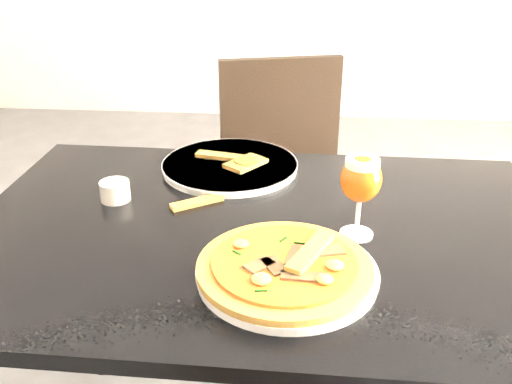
# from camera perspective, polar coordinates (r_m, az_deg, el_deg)

# --- Properties ---
(dining_table) EXTENTS (1.22, 0.82, 0.75)m
(dining_table) POSITION_cam_1_polar(r_m,az_deg,el_deg) (1.20, 0.60, -7.24)
(dining_table) COLOR black
(dining_table) RESTS_ON ground
(chair_far) EXTENTS (0.51, 0.51, 0.91)m
(chair_far) POSITION_cam_1_polar(r_m,az_deg,el_deg) (1.87, 3.07, 0.13)
(chair_far) COLOR black
(chair_far) RESTS_ON ground
(plate_main) EXTENTS (0.41, 0.41, 0.02)m
(plate_main) POSITION_cam_1_polar(r_m,az_deg,el_deg) (1.00, 3.12, -8.10)
(plate_main) COLOR white
(plate_main) RESTS_ON dining_table
(pizza) EXTENTS (0.30, 0.30, 0.03)m
(pizza) POSITION_cam_1_polar(r_m,az_deg,el_deg) (0.98, 2.89, -7.33)
(pizza) COLOR #9D6226
(pizza) RESTS_ON plate_main
(plate_second) EXTENTS (0.36, 0.36, 0.02)m
(plate_second) POSITION_cam_1_polar(r_m,az_deg,el_deg) (1.41, -2.62, 2.63)
(plate_second) COLOR white
(plate_second) RESTS_ON dining_table
(crust_scraps) EXTENTS (0.19, 0.13, 0.01)m
(crust_scraps) POSITION_cam_1_polar(r_m,az_deg,el_deg) (1.40, -1.93, 3.17)
(crust_scraps) COLOR #9D6226
(crust_scraps) RESTS_ON plate_second
(loose_crust) EXTENTS (0.11, 0.09, 0.01)m
(loose_crust) POSITION_cam_1_polar(r_m,az_deg,el_deg) (1.24, -5.92, -1.00)
(loose_crust) COLOR #9D6226
(loose_crust) RESTS_ON dining_table
(sauce_cup) EXTENTS (0.07, 0.07, 0.04)m
(sauce_cup) POSITION_cam_1_polar(r_m,az_deg,el_deg) (1.28, -13.93, 0.19)
(sauce_cup) COLOR beige
(sauce_cup) RESTS_ON dining_table
(beer_glass) EXTENTS (0.08, 0.08, 0.17)m
(beer_glass) POSITION_cam_1_polar(r_m,az_deg,el_deg) (1.09, 10.47, 1.21)
(beer_glass) COLOR silver
(beer_glass) RESTS_ON dining_table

